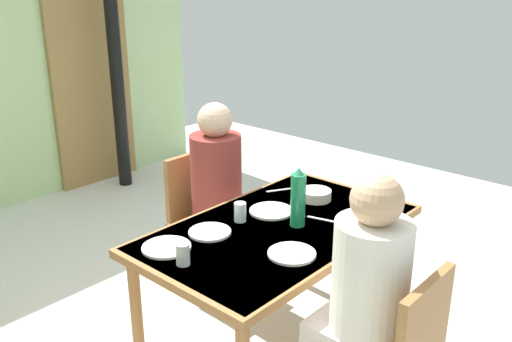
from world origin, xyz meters
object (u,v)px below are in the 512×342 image
at_px(chair_far_diner, 203,215).
at_px(person_far_diner, 218,177).
at_px(serving_bowl_center, 316,195).
at_px(dining_table, 279,240).
at_px(water_bottle_green_near, 298,199).
at_px(person_near_diner, 367,280).

distance_m(chair_far_diner, person_far_diner, 0.31).
xyz_separation_m(person_far_diner, serving_bowl_center, (0.19, -0.56, -0.02)).
distance_m(dining_table, person_far_diner, 0.67).
relative_size(chair_far_diner, person_far_diner, 1.13).
distance_m(person_far_diner, water_bottle_green_near, 0.71).
distance_m(person_near_diner, serving_bowl_center, 0.93).
bearing_deg(person_near_diner, chair_far_diner, 72.98).
bearing_deg(serving_bowl_center, person_near_diner, -131.83).
relative_size(person_far_diner, serving_bowl_center, 4.53).
bearing_deg(chair_far_diner, water_bottle_green_near, 80.82).
height_order(person_far_diner, water_bottle_green_near, person_far_diner).
bearing_deg(person_near_diner, serving_bowl_center, 48.17).
bearing_deg(water_bottle_green_near, serving_bowl_center, 21.18).
height_order(chair_far_diner, serving_bowl_center, chair_far_diner).
distance_m(person_near_diner, person_far_diner, 1.33).
bearing_deg(person_near_diner, water_bottle_green_near, 62.65).
height_order(dining_table, chair_far_diner, chair_far_diner).
bearing_deg(chair_far_diner, serving_bowl_center, 105.46).
bearing_deg(dining_table, water_bottle_green_near, -42.94).
bearing_deg(chair_far_diner, person_near_diner, 72.98).
distance_m(dining_table, person_near_diner, 0.68).
height_order(person_near_diner, water_bottle_green_near, person_near_diner).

